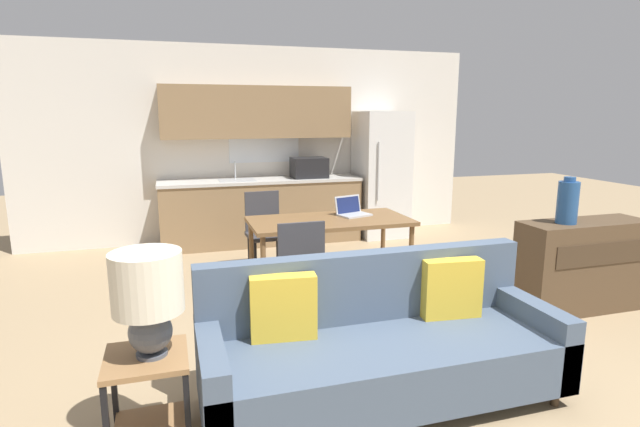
# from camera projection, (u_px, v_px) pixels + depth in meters

# --- Properties ---
(ground_plane) EXTENTS (20.00, 20.00, 0.00)m
(ground_plane) POSITION_uv_depth(u_px,v_px,m) (392.00, 415.00, 3.00)
(ground_plane) COLOR #9E8460
(wall_back) EXTENTS (6.40, 0.07, 2.70)m
(wall_back) POSITION_uv_depth(u_px,v_px,m) (256.00, 144.00, 7.08)
(wall_back) COLOR silver
(wall_back) RESTS_ON ground_plane
(kitchen_counter) EXTENTS (2.75, 0.65, 2.15)m
(kitchen_counter) POSITION_uv_depth(u_px,v_px,m) (262.00, 183.00, 6.90)
(kitchen_counter) COLOR #8E704C
(kitchen_counter) RESTS_ON ground_plane
(refrigerator) EXTENTS (0.69, 0.73, 1.81)m
(refrigerator) POSITION_uv_depth(u_px,v_px,m) (381.00, 174.00, 7.30)
(refrigerator) COLOR white
(refrigerator) RESTS_ON ground_plane
(dining_table) EXTENTS (1.63, 0.81, 0.73)m
(dining_table) POSITION_uv_depth(u_px,v_px,m) (330.00, 225.00, 5.08)
(dining_table) COLOR brown
(dining_table) RESTS_ON ground_plane
(couch) EXTENTS (2.22, 0.80, 0.89)m
(couch) POSITION_uv_depth(u_px,v_px,m) (379.00, 346.00, 3.13)
(couch) COLOR #3D2D1E
(couch) RESTS_ON ground_plane
(side_table) EXTENTS (0.42, 0.42, 0.53)m
(side_table) POSITION_uv_depth(u_px,v_px,m) (148.00, 387.00, 2.65)
(side_table) COLOR olive
(side_table) RESTS_ON ground_plane
(table_lamp) EXTENTS (0.36, 0.36, 0.56)m
(table_lamp) POSITION_uv_depth(u_px,v_px,m) (148.00, 293.00, 2.55)
(table_lamp) COLOR #4C515B
(table_lamp) RESTS_ON side_table
(credenza) EXTENTS (1.21, 0.42, 0.83)m
(credenza) POSITION_uv_depth(u_px,v_px,m) (582.00, 265.00, 4.56)
(credenza) COLOR brown
(credenza) RESTS_ON ground_plane
(vase) EXTENTS (0.18, 0.18, 0.41)m
(vase) POSITION_uv_depth(u_px,v_px,m) (568.00, 202.00, 4.37)
(vase) COLOR #234C84
(vase) RESTS_ON credenza
(dining_chair_near_left) EXTENTS (0.42, 0.42, 0.90)m
(dining_chair_near_left) POSITION_uv_depth(u_px,v_px,m) (298.00, 266.00, 4.28)
(dining_chair_near_left) COLOR #38383D
(dining_chair_near_left) RESTS_ON ground_plane
(dining_chair_far_left) EXTENTS (0.44, 0.44, 0.90)m
(dining_chair_far_left) POSITION_uv_depth(u_px,v_px,m) (265.00, 228.00, 5.70)
(dining_chair_far_left) COLOR #38383D
(dining_chair_far_left) RESTS_ON ground_plane
(laptop) EXTENTS (0.38, 0.34, 0.20)m
(laptop) POSITION_uv_depth(u_px,v_px,m) (352.00, 211.00, 5.26)
(laptop) COLOR #B7BABC
(laptop) RESTS_ON dining_table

